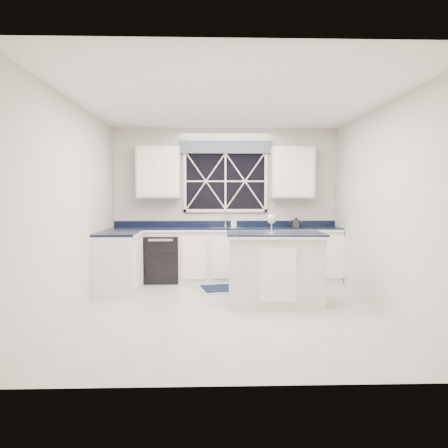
{
  "coord_description": "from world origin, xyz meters",
  "views": [
    {
      "loc": [
        -0.27,
        -5.62,
        1.53
      ],
      "look_at": [
        -0.08,
        0.4,
        1.11
      ],
      "focal_mm": 35.0,
      "sensor_mm": 36.0,
      "label": 1
    }
  ],
  "objects_px": {
    "kettle": "(296,222)",
    "soap_bottle": "(234,221)",
    "dishwasher": "(163,258)",
    "island": "(275,268)",
    "faucet": "(226,218)",
    "wine_glass": "(272,219)"
  },
  "relations": [
    {
      "from": "island",
      "to": "faucet",
      "type": "bearing_deg",
      "value": 111.09
    },
    {
      "from": "faucet",
      "to": "kettle",
      "type": "bearing_deg",
      "value": -6.06
    },
    {
      "from": "kettle",
      "to": "wine_glass",
      "type": "relative_size",
      "value": 0.9
    },
    {
      "from": "dishwasher",
      "to": "island",
      "type": "distance_m",
      "value": 2.35
    },
    {
      "from": "kettle",
      "to": "soap_bottle",
      "type": "xyz_separation_m",
      "value": [
        -1.09,
        0.14,
        0.01
      ]
    },
    {
      "from": "dishwasher",
      "to": "soap_bottle",
      "type": "relative_size",
      "value": 4.31
    },
    {
      "from": "faucet",
      "to": "island",
      "type": "relative_size",
      "value": 0.22
    },
    {
      "from": "island",
      "to": "kettle",
      "type": "relative_size",
      "value": 5.48
    },
    {
      "from": "kettle",
      "to": "soap_bottle",
      "type": "relative_size",
      "value": 1.3
    },
    {
      "from": "wine_glass",
      "to": "faucet",
      "type": "bearing_deg",
      "value": 106.36
    },
    {
      "from": "kettle",
      "to": "faucet",
      "type": "bearing_deg",
      "value": 164.25
    },
    {
      "from": "faucet",
      "to": "soap_bottle",
      "type": "height_order",
      "value": "faucet"
    },
    {
      "from": "island",
      "to": "soap_bottle",
      "type": "height_order",
      "value": "soap_bottle"
    },
    {
      "from": "island",
      "to": "soap_bottle",
      "type": "relative_size",
      "value": 7.12
    },
    {
      "from": "soap_bottle",
      "to": "wine_glass",
      "type": "bearing_deg",
      "value": -77.96
    },
    {
      "from": "soap_bottle",
      "to": "dishwasher",
      "type": "bearing_deg",
      "value": -170.7
    },
    {
      "from": "island",
      "to": "soap_bottle",
      "type": "xyz_separation_m",
      "value": [
        -0.47,
        1.8,
        0.54
      ]
    },
    {
      "from": "dishwasher",
      "to": "wine_glass",
      "type": "bearing_deg",
      "value": -45.79
    },
    {
      "from": "wine_glass",
      "to": "dishwasher",
      "type": "bearing_deg",
      "value": 134.21
    },
    {
      "from": "soap_bottle",
      "to": "faucet",
      "type": "bearing_deg",
      "value": -176.09
    },
    {
      "from": "faucet",
      "to": "soap_bottle",
      "type": "xyz_separation_m",
      "value": [
        0.15,
        0.01,
        -0.06
      ]
    },
    {
      "from": "dishwasher",
      "to": "island",
      "type": "relative_size",
      "value": 0.61
    }
  ]
}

